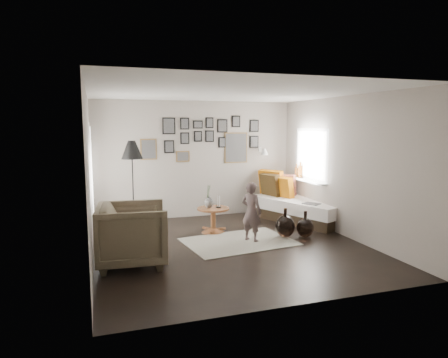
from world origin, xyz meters
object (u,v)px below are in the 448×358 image
object	(u,v)px
vase	(209,201)
child	(251,212)
demijohn_small	(305,227)
pedestal_table	(213,221)
daybed	(297,206)
magazine_basket	(130,249)
floor_lamp	(132,153)
armchair	(133,234)
demijohn_large	(285,226)

from	to	relation	value
vase	child	size ratio (longest dim) A/B	0.41
vase	demijohn_small	distance (m)	1.88
pedestal_table	daybed	size ratio (longest dim) A/B	0.27
demijohn_small	magazine_basket	bearing A→B (deg)	-173.11
floor_lamp	child	size ratio (longest dim) A/B	1.65
pedestal_table	floor_lamp	bearing A→B (deg)	155.34
vase	floor_lamp	xyz separation A→B (m)	(-1.36, 0.64, 0.90)
pedestal_table	armchair	world-z (taller)	armchair
daybed	demijohn_large	world-z (taller)	daybed
pedestal_table	demijohn_small	world-z (taller)	demijohn_small
vase	daybed	world-z (taller)	daybed
daybed	demijohn_large	distance (m)	1.43
pedestal_table	demijohn_small	bearing A→B (deg)	-29.57
vase	daybed	size ratio (longest dim) A/B	0.19
daybed	child	world-z (taller)	child
floor_lamp	demijohn_small	distance (m)	3.59
child	demijohn_small	bearing A→B (deg)	-131.08
pedestal_table	demijohn_small	size ratio (longest dim) A/B	1.25
pedestal_table	armchair	size ratio (longest dim) A/B	0.61
daybed	magazine_basket	distance (m)	4.06
pedestal_table	daybed	distance (m)	2.07
armchair	demijohn_small	size ratio (longest dim) A/B	2.05
demijohn_large	pedestal_table	bearing A→B (deg)	147.60
demijohn_small	armchair	bearing A→B (deg)	-171.22
pedestal_table	demijohn_large	xyz separation A→B (m)	(1.17, -0.74, -0.01)
vase	demijohn_small	world-z (taller)	vase
pedestal_table	magazine_basket	distance (m)	2.09
magazine_basket	child	distance (m)	2.24
armchair	demijohn_large	size ratio (longest dim) A/B	1.86
pedestal_table	magazine_basket	size ratio (longest dim) A/B	1.48
floor_lamp	demijohn_small	xyz separation A→B (m)	(2.96, -1.53, -1.34)
pedestal_table	daybed	xyz separation A→B (m)	(2.03, 0.40, 0.10)
vase	armchair	size ratio (longest dim) A/B	0.44
floor_lamp	child	bearing A→B (deg)	-36.82
daybed	demijohn_small	world-z (taller)	daybed
vase	demijohn_large	xyz separation A→B (m)	(1.25, -0.76, -0.41)
daybed	floor_lamp	bearing A→B (deg)	152.75
pedestal_table	child	xyz separation A→B (m)	(0.48, -0.78, 0.31)
magazine_basket	demijohn_small	size ratio (longest dim) A/B	0.84
pedestal_table	demijohn_large	world-z (taller)	demijohn_large
vase	floor_lamp	bearing A→B (deg)	154.76
armchair	child	distance (m)	2.20
daybed	demijohn_small	size ratio (longest dim) A/B	4.64
magazine_basket	armchair	bearing A→B (deg)	-71.17
vase	demijohn_large	distance (m)	1.52
pedestal_table	magazine_basket	world-z (taller)	pedestal_table
magazine_basket	pedestal_table	bearing A→B (deg)	36.61
daybed	pedestal_table	bearing A→B (deg)	168.27
daybed	armchair	size ratio (longest dim) A/B	2.27
pedestal_table	floor_lamp	size ratio (longest dim) A/B	0.35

